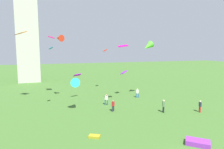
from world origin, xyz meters
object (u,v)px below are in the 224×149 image
object	(u,v)px
kite_flying_0	(59,38)
kite_flying_5	(51,37)
kite_flying_9	(21,33)
kite_flying_7	(105,50)
kite_bundle_1	(95,136)
person_4	(164,105)
kite_flying_1	(77,75)
person_2	(200,106)
kite_flying_2	(124,72)
kite_flying_4	(51,48)
person_3	(113,105)
kite_bundle_0	(198,143)
person_0	(106,99)
kite_flying_3	(148,46)
person_1	(137,92)
kite_flying_6	(123,46)
kite_flying_8	(77,83)

from	to	relation	value
kite_flying_0	kite_flying_5	xyz separation A→B (m)	(-1.16, 3.78, 0.39)
kite_flying_9	kite_flying_7	bearing A→B (deg)	64.73
kite_bundle_1	person_4	bearing A→B (deg)	22.11
kite_bundle_1	kite_flying_1	bearing A→B (deg)	86.37
person_2	kite_flying_2	size ratio (longest dim) A/B	1.10
kite_flying_4	kite_bundle_1	size ratio (longest dim) A/B	0.76
person_4	kite_bundle_1	size ratio (longest dim) A/B	1.59
person_2	person_3	bearing A→B (deg)	-83.49
kite_bundle_0	person_3	bearing A→B (deg)	108.56
kite_flying_4	kite_bundle_0	xyz separation A→B (m)	(12.33, -15.84, -8.95)
person_2	kite_flying_2	xyz separation A→B (m)	(-6.40, 13.14, 3.66)
kite_flying_5	person_0	bearing A→B (deg)	35.76
person_4	kite_flying_7	bearing A→B (deg)	-147.40
person_4	kite_flying_2	xyz separation A→B (m)	(-1.34, 11.53, 3.56)
kite_flying_9	kite_bundle_1	distance (m)	21.86
kite_flying_3	kite_bundle_1	size ratio (longest dim) A/B	2.15
person_2	kite_flying_9	world-z (taller)	kite_flying_9
person_1	kite_flying_5	xyz separation A→B (m)	(-14.94, 6.35, 10.34)
person_3	kite_flying_2	xyz separation A→B (m)	(5.32, 8.68, 3.66)
kite_flying_2	kite_flying_7	distance (m)	8.03
kite_flying_0	kite_flying_6	world-z (taller)	kite_flying_0
person_0	kite_flying_1	world-z (taller)	kite_flying_1
kite_flying_3	kite_bundle_0	world-z (taller)	kite_flying_3
kite_bundle_0	kite_flying_7	bearing A→B (deg)	90.94
person_4	kite_flying_9	distance (m)	25.12
person_0	kite_flying_1	xyz separation A→B (m)	(-3.79, 5.18, 3.44)
person_1	kite_flying_9	bearing A→B (deg)	-169.53
person_2	person_4	bearing A→B (deg)	-80.28
person_0	kite_flying_0	distance (m)	13.14
kite_flying_2	person_3	bearing A→B (deg)	25.60
person_1	kite_flying_6	distance (m)	10.39
person_4	person_0	bearing A→B (deg)	-111.06
person_0	kite_bundle_0	distance (m)	16.31
kite_flying_5	kite_flying_7	bearing A→B (deg)	97.81
person_4	kite_flying_3	size ratio (longest dim) A/B	0.74
kite_bundle_1	kite_bundle_0	bearing A→B (deg)	-28.49
person_0	kite_flying_3	world-z (taller)	kite_flying_3
person_4	kite_flying_3	world-z (taller)	kite_flying_3
person_3	kite_bundle_1	bearing A→B (deg)	17.19
kite_flying_2	kite_flying_8	xyz separation A→B (m)	(-10.13, -6.39, -0.54)
kite_flying_9	person_3	bearing A→B (deg)	7.96
person_4	kite_flying_9	xyz separation A→B (m)	(-19.23, 12.22, 10.58)
person_4	kite_flying_8	world-z (taller)	kite_flying_8
person_2	kite_flying_5	xyz separation A→B (m)	(-19.49, 17.22, 10.35)
kite_flying_0	kite_flying_6	distance (m)	11.26
person_0	kite_flying_7	bearing A→B (deg)	-70.43
person_2	kite_flying_2	world-z (taller)	kite_flying_2
kite_bundle_0	kite_bundle_1	world-z (taller)	kite_bundle_0
person_3	kite_flying_3	distance (m)	13.90
kite_flying_3	kite_flying_6	xyz separation A→B (m)	(-6.40, -3.44, -0.01)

